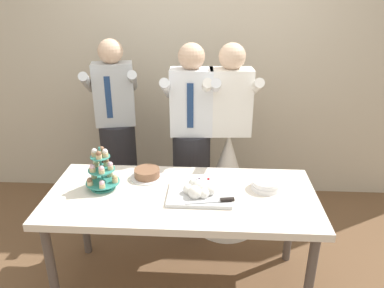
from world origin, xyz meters
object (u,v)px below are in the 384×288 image
at_px(dessert_table, 182,203).
at_px(person_groom, 191,152).
at_px(plate_stack, 266,184).
at_px(person_bride, 227,169).
at_px(main_cake_tray, 200,191).
at_px(round_cake, 147,174).
at_px(person_guest, 118,141).
at_px(cupcake_stand, 102,172).

bearing_deg(dessert_table, person_groom, 88.20).
height_order(plate_stack, person_bride, person_bride).
distance_m(main_cake_tray, person_groom, 0.77).
height_order(plate_stack, round_cake, round_cake).
bearing_deg(person_guest, cupcake_stand, -82.60).
bearing_deg(main_cake_tray, cupcake_stand, 173.80).
relative_size(plate_stack, person_bride, 0.12).
bearing_deg(person_groom, round_cake, -118.96).
relative_size(dessert_table, main_cake_tray, 4.14).
bearing_deg(round_cake, main_cake_tray, -30.84).
height_order(cupcake_stand, person_groom, person_groom).
xyz_separation_m(plate_stack, person_groom, (-0.55, 0.64, -0.06)).
bearing_deg(dessert_table, person_bride, 66.05).
distance_m(cupcake_stand, main_cake_tray, 0.68).
bearing_deg(person_groom, person_bride, 3.53).
bearing_deg(person_guest, round_cake, -61.54).
xyz_separation_m(person_bride, person_guest, (-1.00, 0.18, 0.16)).
distance_m(cupcake_stand, person_bride, 1.17).
xyz_separation_m(plate_stack, person_bride, (-0.23, 0.66, -0.23)).
distance_m(dessert_table, person_guest, 1.15).
bearing_deg(person_bride, person_groom, -176.47).
bearing_deg(plate_stack, round_cake, 172.29).
height_order(plate_stack, person_guest, person_guest).
distance_m(cupcake_stand, person_groom, 0.90).
height_order(person_groom, person_guest, same).
relative_size(cupcake_stand, person_guest, 0.18).
bearing_deg(cupcake_stand, person_groom, 50.36).
relative_size(round_cake, person_guest, 0.14).
height_order(cupcake_stand, person_guest, person_guest).
xyz_separation_m(round_cake, person_guest, (-0.39, 0.72, -0.06)).
xyz_separation_m(dessert_table, person_groom, (0.02, 0.74, 0.05)).
xyz_separation_m(dessert_table, plate_stack, (0.57, 0.10, 0.11)).
distance_m(person_groom, person_bride, 0.35).
relative_size(plate_stack, round_cake, 0.83).
relative_size(dessert_table, person_groom, 1.08).
bearing_deg(cupcake_stand, plate_stack, 2.43).
relative_size(main_cake_tray, plate_stack, 2.18).
xyz_separation_m(main_cake_tray, round_cake, (-0.39, 0.23, -0.01)).
bearing_deg(dessert_table, plate_stack, 9.89).
height_order(main_cake_tray, person_groom, person_groom).
bearing_deg(round_cake, person_guest, 118.46).
bearing_deg(cupcake_stand, dessert_table, -5.42).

